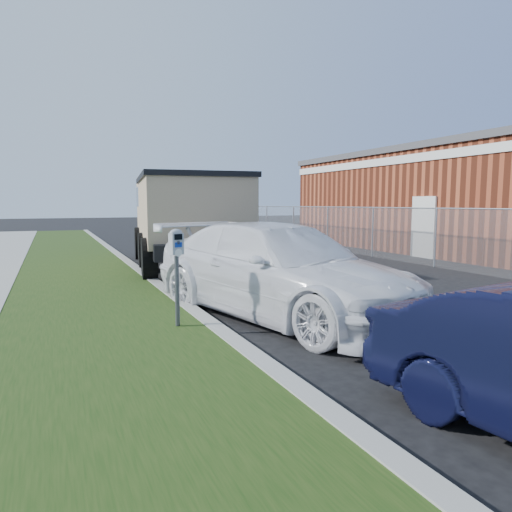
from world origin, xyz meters
name	(u,v)px	position (x,y,z in m)	size (l,w,h in m)	color
ground	(352,315)	(0.00, 0.00, 0.00)	(120.00, 120.00, 0.00)	black
streetside	(2,317)	(-5.57, 2.00, 0.07)	(6.12, 50.00, 0.15)	gray
chainlink_fence	(373,222)	(6.00, 7.00, 1.26)	(0.06, 30.06, 30.00)	slate
brick_building	(469,199)	(12.00, 8.00, 2.13)	(9.20, 14.20, 4.17)	maroon
parking_meter	(176,256)	(-3.10, 0.06, 1.18)	(0.23, 0.18, 1.44)	#3F4247
white_wagon	(277,269)	(-1.19, 0.56, 0.80)	(2.25, 5.54, 1.61)	white
dump_truck	(184,215)	(-0.93, 7.52, 1.60)	(3.71, 7.55, 2.84)	black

